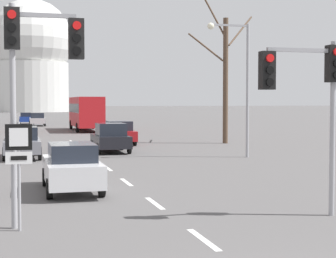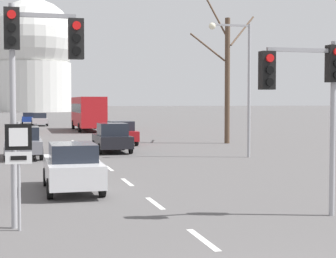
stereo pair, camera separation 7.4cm
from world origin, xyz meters
The scene contains 21 objects.
lane_stripe_0 centered at (0.00, 4.66, 0.00)m, with size 0.16×2.00×0.01m, color silver.
lane_stripe_1 centered at (0.00, 9.16, 0.00)m, with size 0.16×2.00×0.01m, color silver.
lane_stripe_2 centered at (0.00, 13.66, 0.00)m, with size 0.16×2.00×0.01m, color silver.
lane_stripe_3 centered at (0.00, 18.16, 0.00)m, with size 0.16×2.00×0.01m, color silver.
lane_stripe_4 centered at (0.00, 22.66, 0.00)m, with size 0.16×2.00×0.01m, color silver.
lane_stripe_5 centered at (0.00, 27.16, 0.00)m, with size 0.16×2.00×0.01m, color silver.
lane_stripe_6 centered at (0.00, 31.66, 0.00)m, with size 0.16×2.00×0.01m, color silver.
lane_stripe_7 centered at (0.00, 36.16, 0.00)m, with size 0.16×2.00×0.01m, color silver.
traffic_signal_near_left centered at (-3.46, 6.82, 3.99)m, with size 1.84×0.34×5.26m.
traffic_signal_near_right centered at (3.41, 6.25, 3.45)m, with size 2.23×0.34×4.55m.
route_sign_post centered at (-3.84, 6.51, 1.72)m, with size 0.60×0.08×2.53m.
street_lamp_right centered at (7.59, 21.31, 4.49)m, with size 2.37×0.36×7.14m.
sedan_near_left centered at (-2.82, 71.24, 0.80)m, with size 1.97×3.89×1.56m.
sedan_near_right centered at (2.89, 31.87, 0.84)m, with size 1.94×4.38×1.66m.
sedan_mid_centre centered at (-2.15, 12.01, 0.82)m, with size 1.79×4.50×1.62m.
sedan_far_left centered at (-3.69, 23.87, 0.85)m, with size 1.92×4.55×1.68m.
sedan_far_right centered at (1.40, 26.10, 0.86)m, with size 1.96×4.09×1.73m.
sedan_distant_centre centered at (-1.62, 65.00, 0.83)m, with size 1.95×4.47×1.64m.
city_bus centered at (2.89, 51.67, 2.05)m, with size 2.66×10.80×3.48m.
bare_tree_right_near centered at (10.54, 31.38, 5.10)m, with size 5.04×3.16×11.87m.
capitol_dome centered at (0.00, 169.15, 17.08)m, with size 24.83×24.83×35.07m.
Camera 1 is at (-3.83, -6.76, 2.98)m, focal length 60.00 mm.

